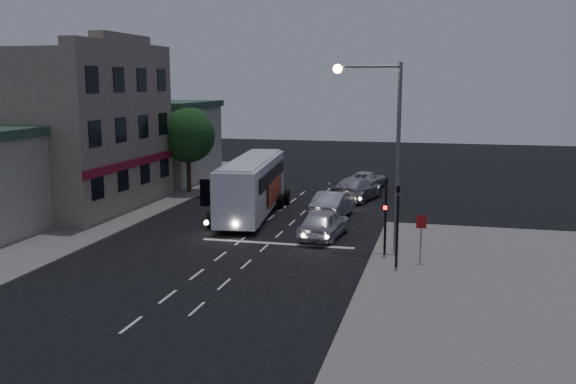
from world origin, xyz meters
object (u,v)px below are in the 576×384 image
(car_sedan_b, at_px, (357,189))
(traffic_signal_main, at_px, (386,207))
(car_sedan_c, at_px, (366,180))
(car_sedan_a, at_px, (333,204))
(traffic_signal_side, at_px, (398,216))
(regulatory_sign, at_px, (421,231))
(car_suv, at_px, (324,223))
(streetlight, at_px, (385,134))
(tour_bus, at_px, (252,185))
(street_tree, at_px, (188,133))

(car_sedan_b, relative_size, traffic_signal_main, 1.37)
(car_sedan_b, xyz_separation_m, traffic_signal_main, (3.28, -14.47, 1.61))
(car_sedan_c, relative_size, traffic_signal_main, 1.20)
(car_sedan_c, bearing_deg, car_sedan_b, 100.46)
(car_sedan_a, height_order, car_sedan_b, car_sedan_a)
(traffic_signal_side, relative_size, regulatory_sign, 1.86)
(car_suv, relative_size, car_sedan_a, 0.93)
(streetlight, bearing_deg, car_sedan_b, 103.03)
(car_sedan_b, distance_m, traffic_signal_main, 14.92)
(car_suv, relative_size, car_sedan_c, 0.95)
(streetlight, bearing_deg, regulatory_sign, -51.25)
(streetlight, bearing_deg, car_sedan_a, 118.11)
(traffic_signal_side, bearing_deg, streetlight, 105.70)
(car_sedan_c, height_order, traffic_signal_side, traffic_signal_side)
(car_suv, distance_m, traffic_signal_main, 4.90)
(car_suv, distance_m, traffic_signal_side, 6.72)
(tour_bus, relative_size, regulatory_sign, 5.37)
(traffic_signal_main, height_order, traffic_signal_side, same)
(car_sedan_b, relative_size, streetlight, 0.62)
(regulatory_sign, bearing_deg, tour_bus, 140.37)
(car_sedan_a, xyz_separation_m, traffic_signal_main, (3.89, -8.23, 1.60))
(car_sedan_b, distance_m, regulatory_sign, 16.29)
(tour_bus, xyz_separation_m, car_sedan_c, (5.67, 11.74, -1.24))
(traffic_signal_main, height_order, streetlight, streetlight)
(car_suv, relative_size, street_tree, 0.75)
(car_suv, relative_size, regulatory_sign, 2.10)
(car_sedan_c, relative_size, streetlight, 0.54)
(car_sedan_a, height_order, traffic_signal_main, traffic_signal_main)
(car_sedan_c, bearing_deg, regulatory_sign, 114.32)
(streetlight, bearing_deg, traffic_signal_side, -74.30)
(car_sedan_c, xyz_separation_m, traffic_signal_main, (3.25, -19.52, 1.74))
(regulatory_sign, height_order, street_tree, street_tree)
(car_sedan_b, bearing_deg, car_suv, 102.49)
(car_sedan_a, bearing_deg, regulatory_sign, 126.04)
(tour_bus, distance_m, car_sedan_c, 13.10)
(car_sedan_c, relative_size, regulatory_sign, 2.23)
(car_sedan_a, bearing_deg, streetlight, 122.98)
(car_sedan_b, xyz_separation_m, traffic_signal_side, (3.98, -16.45, 1.61))
(car_sedan_c, height_order, street_tree, street_tree)
(car_suv, xyz_separation_m, traffic_signal_side, (4.19, -5.00, 1.63))
(tour_bus, height_order, car_sedan_c, tour_bus)
(traffic_signal_side, xyz_separation_m, streetlight, (-0.96, 3.40, 3.31))
(car_sedan_a, bearing_deg, tour_bus, 9.94)
(car_sedan_c, height_order, streetlight, streetlight)
(traffic_signal_side, distance_m, street_tree, 23.24)
(car_sedan_c, bearing_deg, tour_bus, 74.99)
(traffic_signal_side, height_order, regulatory_sign, traffic_signal_side)
(regulatory_sign, relative_size, streetlight, 0.24)
(tour_bus, bearing_deg, car_suv, -47.86)
(traffic_signal_main, distance_m, regulatory_sign, 2.14)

